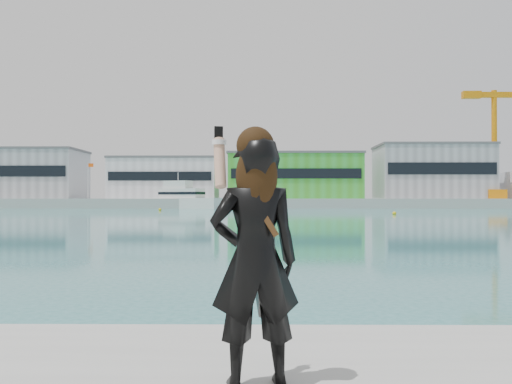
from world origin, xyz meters
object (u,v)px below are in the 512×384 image
at_px(dock_crane, 500,140).
at_px(woman, 255,253).
at_px(motor_yacht, 183,198).
at_px(buoy_near, 394,215).
at_px(buoy_far, 160,211).

distance_m(dock_crane, woman, 134.25).
height_order(motor_yacht, buoy_near, motor_yacht).
relative_size(buoy_near, buoy_far, 1.00).
bearing_deg(dock_crane, motor_yacht, -171.88).
xyz_separation_m(dock_crane, buoy_near, (-36.01, -54.87, -15.07)).
relative_size(buoy_far, woman, 0.29).
relative_size(motor_yacht, buoy_far, 32.69).
relative_size(buoy_near, woman, 0.29).
height_order(motor_yacht, buoy_far, motor_yacht).
relative_size(dock_crane, buoy_near, 48.00).
bearing_deg(motor_yacht, woman, -57.13).
bearing_deg(buoy_far, dock_crane, 23.95).
bearing_deg(dock_crane, woman, -113.20).
bearing_deg(buoy_near, woman, -103.74).
xyz_separation_m(dock_crane, woman, (-52.62, -122.78, -13.40)).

